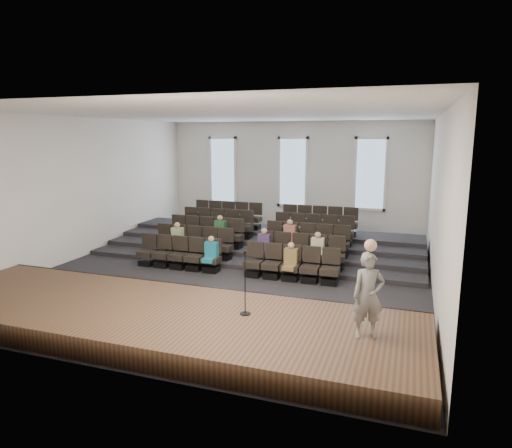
{
  "coord_description": "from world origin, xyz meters",
  "views": [
    {
      "loc": [
        5.29,
        -13.58,
        4.34
      ],
      "look_at": [
        0.43,
        0.5,
        1.46
      ],
      "focal_mm": 32.0,
      "sensor_mm": 36.0,
      "label": 1
    }
  ],
  "objects": [
    {
      "name": "wall_front",
      "position": [
        0.0,
        -7.02,
        2.5
      ],
      "size": [
        12.0,
        0.04,
        5.0
      ],
      "primitive_type": "cube",
      "color": "white",
      "rests_on": "ground"
    },
    {
      "name": "speaker",
      "position": [
        4.61,
        -5.02,
        1.34
      ],
      "size": [
        0.72,
        0.59,
        1.68
      ],
      "primitive_type": "imported",
      "rotation": [
        0.0,
        0.0,
        0.36
      ],
      "color": "slate",
      "rests_on": "stage"
    },
    {
      "name": "seating_rows",
      "position": [
        -0.0,
        1.54,
        0.68
      ],
      "size": [
        6.8,
        4.7,
        1.67
      ],
      "color": "black",
      "rests_on": "ground"
    },
    {
      "name": "windows",
      "position": [
        0.0,
        6.95,
        2.7
      ],
      "size": [
        8.44,
        0.1,
        3.24
      ],
      "color": "white",
      "rests_on": "wall_back"
    },
    {
      "name": "audience",
      "position": [
        0.28,
        0.45,
        0.83
      ],
      "size": [
        5.45,
        2.64,
        1.1
      ],
      "color": "teal",
      "rests_on": "seating_rows"
    },
    {
      "name": "stage",
      "position": [
        0.0,
        -5.1,
        0.25
      ],
      "size": [
        11.8,
        3.6,
        0.5
      ],
      "primitive_type": "cube",
      "color": "#523723",
      "rests_on": "ground"
    },
    {
      "name": "risers",
      "position": [
        0.0,
        3.17,
        0.2
      ],
      "size": [
        11.8,
        4.8,
        0.6
      ],
      "color": "black",
      "rests_on": "ground"
    },
    {
      "name": "ceiling",
      "position": [
        0.0,
        0.0,
        5.01
      ],
      "size": [
        12.0,
        14.0,
        0.02
      ],
      "primitive_type": "cube",
      "color": "white",
      "rests_on": "ground"
    },
    {
      "name": "wall_left",
      "position": [
        -6.02,
        0.0,
        2.5
      ],
      "size": [
        0.04,
        14.0,
        5.0
      ],
      "primitive_type": "cube",
      "color": "white",
      "rests_on": "ground"
    },
    {
      "name": "wall_back",
      "position": [
        0.0,
        7.02,
        2.5
      ],
      "size": [
        12.0,
        0.04,
        5.0
      ],
      "primitive_type": "cube",
      "color": "white",
      "rests_on": "ground"
    },
    {
      "name": "mic_stand",
      "position": [
        1.99,
        -4.73,
        0.93
      ],
      "size": [
        0.24,
        0.24,
        1.44
      ],
      "color": "black",
      "rests_on": "stage"
    },
    {
      "name": "wall_right",
      "position": [
        6.02,
        0.0,
        2.5
      ],
      "size": [
        0.04,
        14.0,
        5.0
      ],
      "primitive_type": "cube",
      "color": "white",
      "rests_on": "ground"
    },
    {
      "name": "stage_lip",
      "position": [
        0.0,
        -3.33,
        0.25
      ],
      "size": [
        11.8,
        0.06,
        0.52
      ],
      "primitive_type": "cube",
      "color": "black",
      "rests_on": "ground"
    },
    {
      "name": "ground",
      "position": [
        0.0,
        0.0,
        0.0
      ],
      "size": [
        14.0,
        14.0,
        0.0
      ],
      "primitive_type": "plane",
      "color": "black",
      "rests_on": "ground"
    }
  ]
}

